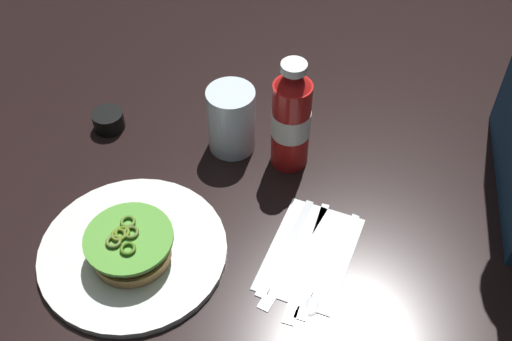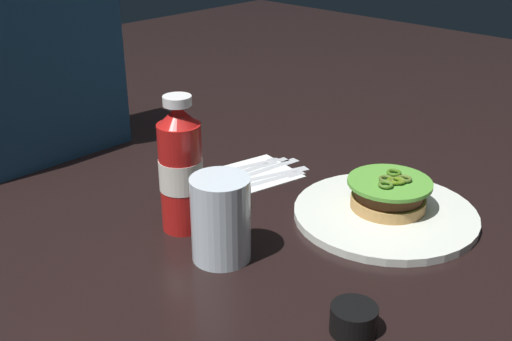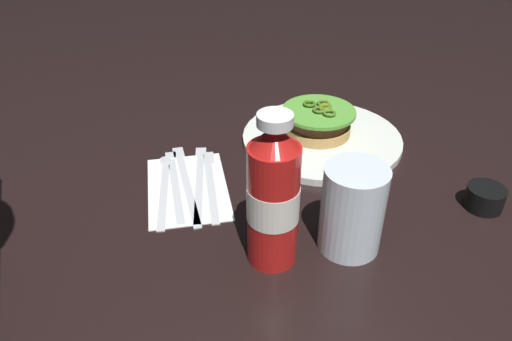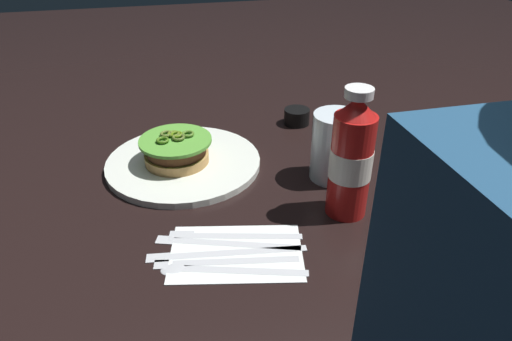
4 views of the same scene
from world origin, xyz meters
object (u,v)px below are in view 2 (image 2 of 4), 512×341
object	(u,v)px
ketchup_bottle	(181,169)
napkin	(244,177)
fork_utensil	(265,180)
table_knife	(256,171)
steak_knife	(250,168)
spoon_utensil	(247,165)
dinner_plate	(385,214)
water_glass	(221,219)
condiment_cup	(354,319)
burger_sandwich	(389,194)
diner_person	(22,36)
butter_knife	(263,176)

from	to	relation	value
ketchup_bottle	napkin	xyz separation A→B (m)	(0.19, 0.06, -0.09)
napkin	fork_utensil	xyz separation A→B (m)	(0.01, -0.04, 0.00)
table_knife	steak_knife	distance (m)	0.02
napkin	spoon_utensil	xyz separation A→B (m)	(0.04, 0.03, 0.00)
dinner_plate	spoon_utensil	size ratio (longest dim) A/B	1.46
spoon_utensil	dinner_plate	bearing A→B (deg)	-88.01
water_glass	napkin	distance (m)	0.27
water_glass	napkin	size ratio (longest dim) A/B	0.65
condiment_cup	napkin	bearing A→B (deg)	61.27
burger_sandwich	ketchup_bottle	distance (m)	0.32
burger_sandwich	table_knife	xyz separation A→B (m)	(-0.03, 0.26, -0.03)
ketchup_bottle	napkin	distance (m)	0.22
napkin	spoon_utensil	bearing A→B (deg)	36.44
condiment_cup	diner_person	distance (m)	0.78
water_glass	table_knife	bearing A→B (deg)	33.97
burger_sandwich	napkin	bearing A→B (deg)	102.57
spoon_utensil	water_glass	bearing A→B (deg)	-142.24
table_knife	spoon_utensil	world-z (taller)	same
diner_person	dinner_plate	bearing A→B (deg)	-68.83
diner_person	table_knife	bearing A→B (deg)	-58.59
napkin	table_knife	size ratio (longest dim) A/B	0.82
condiment_cup	steak_knife	xyz separation A→B (m)	(0.24, 0.40, -0.01)
condiment_cup	fork_utensil	size ratio (longest dim) A/B	0.28
napkin	steak_knife	bearing A→B (deg)	24.59
burger_sandwich	diner_person	distance (m)	0.69
butter_knife	table_knife	world-z (taller)	same
dinner_plate	spoon_utensil	distance (m)	0.29
ketchup_bottle	water_glass	distance (m)	0.11
dinner_plate	condiment_cup	distance (m)	0.29
steak_knife	fork_utensil	bearing A→B (deg)	-108.50
dinner_plate	water_glass	distance (m)	0.28
table_knife	spoon_utensil	xyz separation A→B (m)	(0.01, 0.03, 0.00)
condiment_cup	fork_utensil	distance (m)	0.41
water_glass	condiment_cup	size ratio (longest dim) A/B	2.17
table_knife	spoon_utensil	distance (m)	0.03
burger_sandwich	condiment_cup	distance (m)	0.30
steak_knife	butter_knife	bearing A→B (deg)	-100.94
butter_knife	diner_person	world-z (taller)	diner_person
dinner_plate	fork_utensil	distance (m)	0.23
fork_utensil	spoon_utensil	size ratio (longest dim) A/B	1.01
dinner_plate	table_knife	size ratio (longest dim) A/B	1.26
fork_utensil	spoon_utensil	world-z (taller)	same
napkin	table_knife	world-z (taller)	table_knife
dinner_plate	ketchup_bottle	distance (m)	0.32
water_glass	dinner_plate	bearing A→B (deg)	-21.72
napkin	table_knife	bearing A→B (deg)	-7.86
table_knife	diner_person	bearing A→B (deg)	121.41
butter_knife	water_glass	bearing A→B (deg)	-149.34
condiment_cup	diner_person	xyz separation A→B (m)	(0.02, 0.75, 0.21)
burger_sandwich	steak_knife	bearing A→B (deg)	96.04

